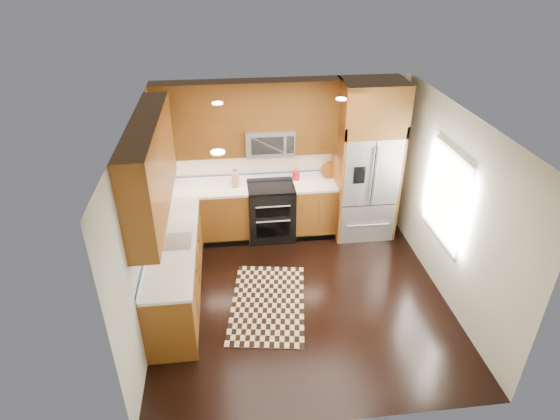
{
  "coord_description": "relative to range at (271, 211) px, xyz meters",
  "views": [
    {
      "loc": [
        -0.9,
        -5.05,
        4.35
      ],
      "look_at": [
        -0.23,
        0.6,
        1.1
      ],
      "focal_mm": 30.0,
      "sensor_mm": 36.0,
      "label": 1
    }
  ],
  "objects": [
    {
      "name": "sink_faucet",
      "position": [
        -1.48,
        -1.44,
        0.52
      ],
      "size": [
        0.54,
        0.44,
        0.37
      ],
      "color": "#B2B2B7",
      "rests_on": "countertop"
    },
    {
      "name": "utensil_crock",
      "position": [
        0.44,
        0.18,
        0.58
      ],
      "size": [
        0.15,
        0.15,
        0.33
      ],
      "color": "#A71425",
      "rests_on": "countertop"
    },
    {
      "name": "countertop",
      "position": [
        -0.84,
        -0.65,
        0.45
      ],
      "size": [
        2.86,
        3.01,
        0.04
      ],
      "color": "white",
      "rests_on": "base_cabinets"
    },
    {
      "name": "wall_right",
      "position": [
        2.25,
        -1.67,
        0.83
      ],
      "size": [
        0.02,
        4.0,
        2.6
      ],
      "primitive_type": "cube",
      "color": "beige",
      "rests_on": "ground"
    },
    {
      "name": "refrigerator",
      "position": [
        1.55,
        -0.04,
        0.83
      ],
      "size": [
        0.98,
        0.75,
        2.6
      ],
      "color": "#B2B2B7",
      "rests_on": "ground"
    },
    {
      "name": "cutting_board",
      "position": [
        1.0,
        0.19,
        0.48
      ],
      "size": [
        0.33,
        0.33,
        0.02
      ],
      "primitive_type": "cylinder",
      "rotation": [
        0.0,
        0.0,
        0.12
      ],
      "color": "brown",
      "rests_on": "countertop"
    },
    {
      "name": "microwave",
      "position": [
        -0.0,
        0.13,
        1.19
      ],
      "size": [
        0.76,
        0.4,
        0.42
      ],
      "color": "#B2B2B7",
      "rests_on": "ground"
    },
    {
      "name": "wall_left",
      "position": [
        -1.75,
        -1.67,
        0.83
      ],
      "size": [
        0.02,
        4.0,
        2.6
      ],
      "primitive_type": "cube",
      "color": "beige",
      "rests_on": "ground"
    },
    {
      "name": "ground",
      "position": [
        0.25,
        -1.67,
        -0.47
      ],
      "size": [
        4.0,
        4.0,
        0.0
      ],
      "primitive_type": "plane",
      "color": "black",
      "rests_on": "ground"
    },
    {
      "name": "range",
      "position": [
        0.0,
        0.0,
        0.0
      ],
      "size": [
        0.76,
        0.67,
        0.95
      ],
      "color": "black",
      "rests_on": "ground"
    },
    {
      "name": "knife_block",
      "position": [
        -0.56,
        0.08,
        0.59
      ],
      "size": [
        0.12,
        0.16,
        0.3
      ],
      "color": "#B27456",
      "rests_on": "countertop"
    },
    {
      "name": "wall_back",
      "position": [
        0.25,
        0.33,
        0.83
      ],
      "size": [
        4.0,
        0.02,
        2.6
      ],
      "primitive_type": "cube",
      "color": "beige",
      "rests_on": "ground"
    },
    {
      "name": "window",
      "position": [
        2.23,
        -1.47,
        0.93
      ],
      "size": [
        0.04,
        1.1,
        1.3
      ],
      "color": "white",
      "rests_on": "ground"
    },
    {
      "name": "base_cabinets",
      "position": [
        -0.98,
        -0.77,
        -0.02
      ],
      "size": [
        2.85,
        3.0,
        0.9
      ],
      "color": "brown",
      "rests_on": "ground"
    },
    {
      "name": "upper_cabinets",
      "position": [
        -0.9,
        -0.58,
        1.56
      ],
      "size": [
        2.85,
        3.0,
        1.15
      ],
      "color": "brown",
      "rests_on": "ground"
    },
    {
      "name": "rug",
      "position": [
        -0.23,
        -1.75,
        -0.46
      ],
      "size": [
        1.24,
        1.79,
        0.01
      ],
      "primitive_type": "cube",
      "rotation": [
        0.0,
        0.0,
        -0.15
      ],
      "color": "black",
      "rests_on": "ground"
    }
  ]
}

